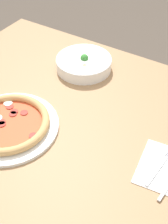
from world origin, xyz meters
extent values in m
cube|color=#99724C|center=(0.00, 0.00, 0.71)|extent=(1.32, 0.98, 0.03)
cylinder|color=olive|center=(-0.59, 0.42, 0.35)|extent=(0.06, 0.06, 0.70)
cylinder|color=white|center=(-0.19, -0.13, 0.74)|extent=(0.33, 0.33, 0.01)
torus|color=tan|center=(-0.19, -0.13, 0.75)|extent=(0.27, 0.27, 0.03)
cylinder|color=#D14C28|center=(-0.19, -0.13, 0.74)|extent=(0.24, 0.24, 0.01)
cylinder|color=maroon|center=(-0.18, -0.06, 0.75)|extent=(0.03, 0.03, 0.00)
cylinder|color=maroon|center=(-0.24, -0.07, 0.75)|extent=(0.03, 0.03, 0.00)
cylinder|color=maroon|center=(-0.09, -0.13, 0.75)|extent=(0.03, 0.03, 0.00)
cylinder|color=maroon|center=(-0.22, -0.14, 0.75)|extent=(0.03, 0.03, 0.00)
cylinder|color=maroon|center=(-0.21, -0.09, 0.75)|extent=(0.03, 0.03, 0.00)
cylinder|color=maroon|center=(-0.21, -0.08, 0.75)|extent=(0.03, 0.03, 0.00)
cylinder|color=maroon|center=(-0.21, -0.14, 0.75)|extent=(0.03, 0.03, 0.00)
ellipsoid|color=silver|center=(-0.26, -0.05, 0.75)|extent=(0.03, 0.03, 0.01)
cylinder|color=white|center=(-0.16, 0.28, 0.75)|extent=(0.22, 0.22, 0.05)
torus|color=white|center=(-0.16, 0.28, 0.77)|extent=(0.22, 0.22, 0.01)
ellipsoid|color=tan|center=(-0.10, 0.32, 0.77)|extent=(0.04, 0.03, 0.02)
ellipsoid|color=tan|center=(-0.22, 0.23, 0.76)|extent=(0.04, 0.03, 0.02)
ellipsoid|color=#998466|center=(-0.13, 0.25, 0.77)|extent=(0.04, 0.04, 0.02)
ellipsoid|color=tan|center=(-0.08, 0.31, 0.77)|extent=(0.04, 0.04, 0.02)
sphere|color=#388433|center=(-0.16, 0.28, 0.78)|extent=(0.03, 0.03, 0.03)
cube|color=silver|center=(0.29, -0.04, 0.73)|extent=(0.02, 0.13, 0.00)
cube|color=silver|center=(0.34, -0.08, 0.73)|extent=(0.02, 0.09, 0.01)
camera|label=1|loc=(0.39, -0.61, 1.48)|focal=50.00mm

